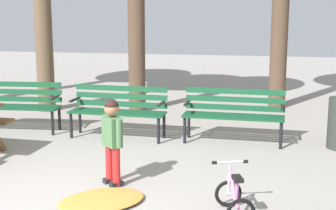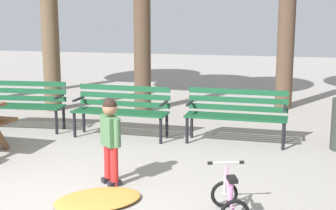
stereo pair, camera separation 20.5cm
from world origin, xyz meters
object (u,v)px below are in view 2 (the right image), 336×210
object	(u,v)px
park_bench_left	(122,107)
child_standing	(110,135)
park_bench_right	(236,111)
kids_bicycle	(230,199)
park_bench_far_left	(20,101)

from	to	relation	value
park_bench_left	child_standing	distance (m)	2.28
park_bench_left	park_bench_right	distance (m)	1.90
park_bench_left	kids_bicycle	xyz separation A→B (m)	(2.10, -2.87, -0.31)
park_bench_far_left	park_bench_left	size ratio (longest dim) A/B	1.01
park_bench_far_left	park_bench_right	bearing A→B (deg)	-0.48
park_bench_far_left	park_bench_left	bearing A→B (deg)	-2.76
kids_bicycle	park_bench_left	bearing A→B (deg)	126.12
park_bench_far_left	child_standing	world-z (taller)	child_standing
park_bench_left	park_bench_far_left	bearing A→B (deg)	177.24
kids_bicycle	child_standing	bearing A→B (deg)	156.15
park_bench_left	kids_bicycle	size ratio (longest dim) A/B	2.59
child_standing	park_bench_far_left	bearing A→B (deg)	137.35
park_bench_left	park_bench_right	size ratio (longest dim) A/B	1.00
park_bench_right	child_standing	distance (m)	2.62
park_bench_right	kids_bicycle	distance (m)	2.96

